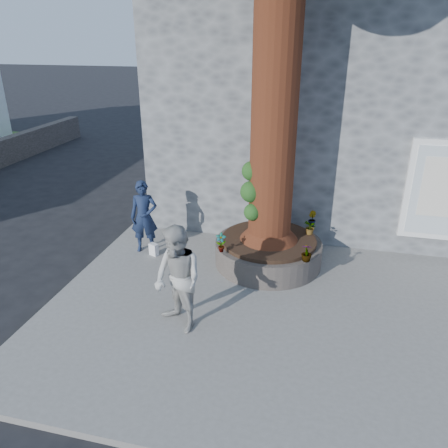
# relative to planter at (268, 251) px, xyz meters

# --- Properties ---
(ground) EXTENTS (120.00, 120.00, 0.00)m
(ground) POSITION_rel_planter_xyz_m (-0.80, -2.00, -0.41)
(ground) COLOR black
(ground) RESTS_ON ground
(pavement) EXTENTS (9.00, 8.00, 0.12)m
(pavement) POSITION_rel_planter_xyz_m (0.70, -1.00, -0.35)
(pavement) COLOR slate
(pavement) RESTS_ON ground
(yellow_line) EXTENTS (0.10, 30.00, 0.01)m
(yellow_line) POSITION_rel_planter_xyz_m (-3.85, -1.00, -0.41)
(yellow_line) COLOR yellow
(yellow_line) RESTS_ON ground
(stone_shop) EXTENTS (10.30, 8.30, 6.30)m
(stone_shop) POSITION_rel_planter_xyz_m (1.70, 5.20, 2.75)
(stone_shop) COLOR #535559
(stone_shop) RESTS_ON ground
(planter) EXTENTS (2.30, 2.30, 0.60)m
(planter) POSITION_rel_planter_xyz_m (0.00, 0.00, 0.00)
(planter) COLOR black
(planter) RESTS_ON pavement
(man) EXTENTS (0.69, 0.54, 1.68)m
(man) POSITION_rel_planter_xyz_m (-2.84, -0.05, 0.55)
(man) COLOR #16223E
(man) RESTS_ON pavement
(woman) EXTENTS (1.15, 1.10, 1.87)m
(woman) POSITION_rel_planter_xyz_m (-1.14, -2.62, 0.64)
(woman) COLOR #A9A8A2
(woman) RESTS_ON pavement
(shopping_bag) EXTENTS (0.23, 0.19, 0.28)m
(shopping_bag) POSITION_rel_planter_xyz_m (-2.58, -0.24, -0.15)
(shopping_bag) COLOR white
(shopping_bag) RESTS_ON pavement
(plant_a) EXTENTS (0.24, 0.18, 0.41)m
(plant_a) POSITION_rel_planter_xyz_m (-0.85, -0.85, 0.51)
(plant_a) COLOR gray
(plant_a) RESTS_ON planter
(plant_b) EXTENTS (0.26, 0.27, 0.37)m
(plant_b) POSITION_rel_planter_xyz_m (0.85, 0.85, 0.49)
(plant_b) COLOR gray
(plant_b) RESTS_ON planter
(plant_c) EXTENTS (0.21, 0.21, 0.36)m
(plant_c) POSITION_rel_planter_xyz_m (0.85, -0.84, 0.49)
(plant_c) COLOR gray
(plant_c) RESTS_ON planter
(plant_d) EXTENTS (0.38, 0.39, 0.33)m
(plant_d) POSITION_rel_planter_xyz_m (0.85, 0.43, 0.47)
(plant_d) COLOR gray
(plant_d) RESTS_ON planter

